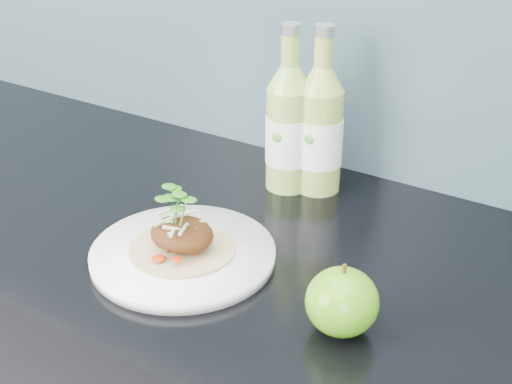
% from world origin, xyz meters
% --- Properties ---
extents(dinner_plate, '(0.27, 0.27, 0.02)m').
position_xyz_m(dinner_plate, '(-0.08, 1.60, 0.91)').
color(dinner_plate, white).
rests_on(dinner_plate, kitchen_counter).
extents(pork_taco, '(0.15, 0.15, 0.10)m').
position_xyz_m(pork_taco, '(-0.08, 1.60, 0.94)').
color(pork_taco, tan).
rests_on(pork_taco, dinner_plate).
extents(green_apple, '(0.09, 0.09, 0.09)m').
position_xyz_m(green_apple, '(0.17, 1.58, 0.94)').
color(green_apple, '#4F920F').
rests_on(green_apple, kitchen_counter).
extents(cider_bottle_left, '(0.09, 0.09, 0.27)m').
position_xyz_m(cider_bottle_left, '(-0.07, 1.87, 1.00)').
color(cider_bottle_left, '#8AB64C').
rests_on(cider_bottle_left, kitchen_counter).
extents(cider_bottle_right, '(0.08, 0.08, 0.27)m').
position_xyz_m(cider_bottle_right, '(-0.03, 1.89, 1.00)').
color(cider_bottle_right, '#99AE48').
rests_on(cider_bottle_right, kitchen_counter).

